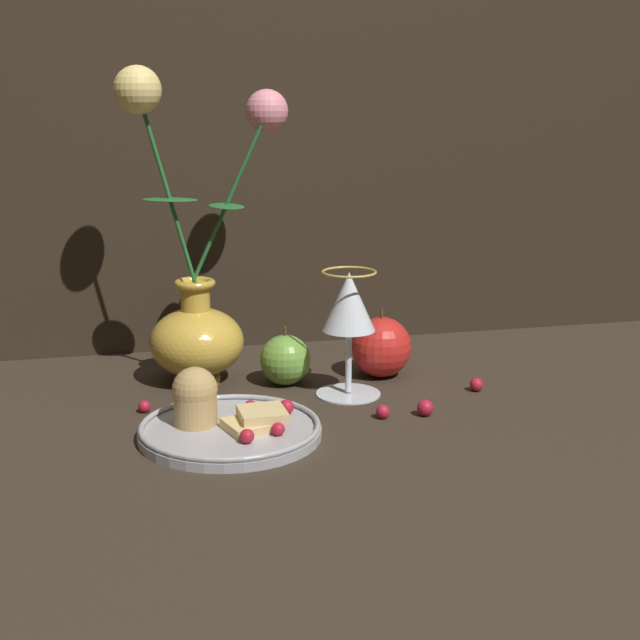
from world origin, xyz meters
TOP-DOWN VIEW (x-y plane):
  - ground_plane at (0.00, 0.00)m, footprint 2.40×2.40m
  - vase at (-0.10, 0.10)m, footprint 0.21×0.12m
  - plate_with_pastries at (-0.09, -0.09)m, footprint 0.20×0.20m
  - wine_glass at (0.08, 0.01)m, footprint 0.08×0.08m
  - apple_beside_vase at (0.14, 0.07)m, footprint 0.08×0.08m
  - apple_near_glass at (0.01, 0.07)m, footprint 0.06×0.06m
  - berry_near_plate at (-0.17, 0.00)m, footprint 0.01×0.01m
  - berry_front_center at (0.09, -0.08)m, footprint 0.02×0.02m
  - berry_by_glass_stem at (0.14, -0.09)m, footprint 0.02×0.02m
  - berry_under_candlestick at (0.24, -0.02)m, footprint 0.02×0.02m

SIDE VIEW (x-z plane):
  - ground_plane at x=0.00m, z-range 0.00..0.00m
  - berry_near_plate at x=-0.17m, z-range 0.00..0.01m
  - berry_front_center at x=0.09m, z-range 0.00..0.02m
  - berry_under_candlestick at x=0.24m, z-range 0.00..0.02m
  - berry_by_glass_stem at x=0.14m, z-range 0.00..0.02m
  - plate_with_pastries at x=-0.09m, z-range -0.02..0.05m
  - apple_near_glass at x=0.01m, z-range -0.01..0.07m
  - apple_beside_vase at x=0.14m, z-range -0.01..0.09m
  - wine_glass at x=0.08m, z-range 0.03..0.19m
  - vase at x=-0.10m, z-range -0.08..0.31m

